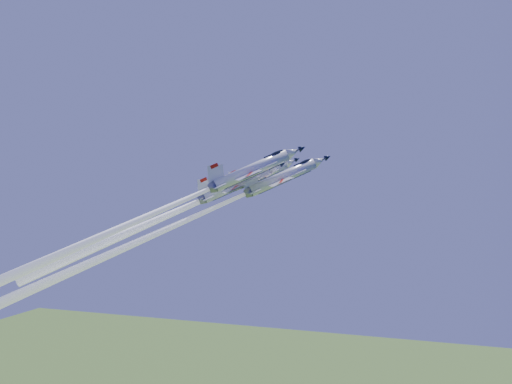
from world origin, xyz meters
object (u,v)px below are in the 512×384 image
(jet_right, at_px, (144,218))
(jet_slot, at_px, (164,216))
(jet_lead, at_px, (179,223))
(jet_left, at_px, (172,215))

(jet_right, xyz_separation_m, jet_slot, (0.02, 6.75, -0.08))
(jet_lead, xyz_separation_m, jet_slot, (-2.86, -0.19, 1.23))
(jet_slot, bearing_deg, jet_lead, 63.37)
(jet_lead, bearing_deg, jet_left, -173.58)
(jet_lead, height_order, jet_left, jet_lead)
(jet_lead, distance_m, jet_right, 7.62)
(jet_left, height_order, jet_right, jet_right)
(jet_right, distance_m, jet_slot, 6.75)
(jet_lead, bearing_deg, jet_right, -52.85)
(jet_lead, bearing_deg, jet_slot, -116.63)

